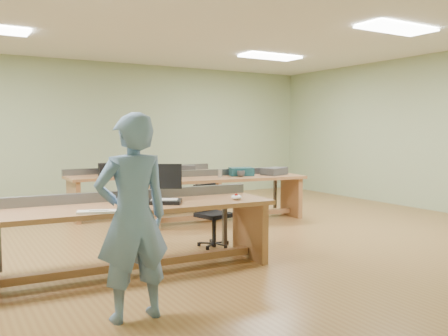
{
  "coord_description": "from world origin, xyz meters",
  "views": [
    {
      "loc": [
        -3.06,
        -6.1,
        1.54
      ],
      "look_at": [
        0.2,
        -0.6,
        1.03
      ],
      "focal_mm": 38.0,
      "sensor_mm": 36.0,
      "label": 1
    }
  ],
  "objects": [
    {
      "name": "workbench_mid",
      "position": [
        1.04,
        0.77,
        0.55
      ],
      "size": [
        2.83,
        1.1,
        0.86
      ],
      "rotation": [
        0.0,
        0.0,
        -0.13
      ],
      "color": "#9F6843",
      "rests_on": "floor"
    },
    {
      "name": "workbench_front",
      "position": [
        -1.35,
        -1.28,
        0.56
      ],
      "size": [
        3.12,
        1.01,
        0.86
      ],
      "rotation": [
        0.0,
        0.0,
        -0.06
      ],
      "color": "#9F6843",
      "rests_on": "floor"
    },
    {
      "name": "ceiling",
      "position": [
        0.0,
        0.0,
        3.0
      ],
      "size": [
        10.0,
        10.0,
        0.0
      ],
      "primitive_type": "plane",
      "color": "silver",
      "rests_on": "wall_back"
    },
    {
      "name": "floor",
      "position": [
        0.0,
        0.0,
        0.0
      ],
      "size": [
        10.0,
        10.0,
        0.0
      ],
      "primitive_type": "plane",
      "color": "olive",
      "rests_on": "ground"
    },
    {
      "name": "wall_front",
      "position": [
        0.0,
        -4.0,
        1.5
      ],
      "size": [
        10.0,
        0.04,
        3.0
      ],
      "primitive_type": "cube",
      "color": "#94A37B",
      "rests_on": "floor"
    },
    {
      "name": "wall_back",
      "position": [
        0.0,
        4.0,
        1.5
      ],
      "size": [
        10.0,
        0.04,
        3.0
      ],
      "primitive_type": "cube",
      "color": "#94A37B",
      "rests_on": "floor"
    },
    {
      "name": "parts_bin_teal",
      "position": [
        1.4,
        0.83,
        0.82
      ],
      "size": [
        0.48,
        0.41,
        0.14
      ],
      "primitive_type": "cube",
      "rotation": [
        0.0,
        0.0,
        -0.34
      ],
      "color": "#133940",
      "rests_on": "workbench_mid"
    },
    {
      "name": "parts_bin_grey",
      "position": [
        1.99,
        0.66,
        0.81
      ],
      "size": [
        0.53,
        0.43,
        0.13
      ],
      "primitive_type": "cube",
      "rotation": [
        0.0,
        0.0,
        0.34
      ],
      "color": "#353537",
      "rests_on": "workbench_mid"
    },
    {
      "name": "laptop_base",
      "position": [
        -1.02,
        -1.39,
        0.77
      ],
      "size": [
        0.45,
        0.43,
        0.04
      ],
      "primitive_type": "cube",
      "rotation": [
        0.0,
        0.0,
        -0.53
      ],
      "color": "black",
      "rests_on": "workbench_front"
    },
    {
      "name": "task_chair",
      "position": [
        -0.03,
        -0.67,
        0.3
      ],
      "size": [
        0.53,
        0.53,
        0.82
      ],
      "rotation": [
        0.0,
        0.0,
        0.23
      ],
      "color": "black",
      "rests_on": "floor"
    },
    {
      "name": "wall_right",
      "position": [
        5.0,
        0.0,
        1.5
      ],
      "size": [
        0.04,
        8.0,
        3.0
      ],
      "primitive_type": "cube",
      "color": "#94A37B",
      "rests_on": "floor"
    },
    {
      "name": "storage_box_back",
      "position": [
        -0.58,
        1.98,
        0.86
      ],
      "size": [
        0.43,
        0.34,
        0.22
      ],
      "primitive_type": "cube",
      "rotation": [
        0.0,
        0.0,
        -0.18
      ],
      "color": "black",
      "rests_on": "workbench_back"
    },
    {
      "name": "workbench_back",
      "position": [
        0.14,
        2.08,
        0.56
      ],
      "size": [
        2.9,
        0.81,
        0.86
      ],
      "rotation": [
        0.0,
        0.0,
        0.01
      ],
      "color": "#9F6843",
      "rests_on": "floor"
    },
    {
      "name": "drinks_can",
      "position": [
        0.92,
        0.75,
        0.82
      ],
      "size": [
        0.09,
        0.09,
        0.13
      ],
      "primitive_type": "cylinder",
      "rotation": [
        0.0,
        0.0,
        0.31
      ],
      "color": "silver",
      "rests_on": "workbench_mid"
    },
    {
      "name": "keyboard",
      "position": [
        -1.8,
        -1.63,
        0.76
      ],
      "size": [
        0.43,
        0.27,
        0.02
      ],
      "primitive_type": "cube",
      "rotation": [
        0.0,
        0.0,
        -0.35
      ],
      "color": "beige",
      "rests_on": "workbench_front"
    },
    {
      "name": "camera_bag",
      "position": [
        -1.28,
        -1.15,
        0.84
      ],
      "size": [
        0.28,
        0.2,
        0.17
      ],
      "primitive_type": "cube",
      "rotation": [
        0.0,
        0.0,
        -0.16
      ],
      "color": "black",
      "rests_on": "workbench_front"
    },
    {
      "name": "mug",
      "position": [
        1.29,
        0.67,
        0.8
      ],
      "size": [
        0.17,
        0.17,
        0.11
      ],
      "primitive_type": "imported",
      "rotation": [
        0.0,
        0.0,
        0.39
      ],
      "color": "#353537",
      "rests_on": "workbench_mid"
    },
    {
      "name": "person",
      "position": [
        -1.77,
        -2.48,
        0.84
      ],
      "size": [
        0.62,
        0.41,
        1.68
      ],
      "primitive_type": "imported",
      "rotation": [
        0.0,
        0.0,
        3.15
      ],
      "color": "slate",
      "rests_on": "floor"
    },
    {
      "name": "fluor_panels",
      "position": [
        0.0,
        0.0,
        2.97
      ],
      "size": [
        6.2,
        3.5,
        0.03
      ],
      "color": "white",
      "rests_on": "ceiling"
    },
    {
      "name": "tray_back",
      "position": [
        0.92,
        2.01,
        0.81
      ],
      "size": [
        0.38,
        0.33,
        0.13
      ],
      "primitive_type": "cube",
      "rotation": [
        0.0,
        0.0,
        -0.38
      ],
      "color": "#353537",
      "rests_on": "workbench_back"
    },
    {
      "name": "trackball_mouse",
      "position": [
        -0.2,
        -1.56,
        0.78
      ],
      "size": [
        0.16,
        0.18,
        0.06
      ],
      "primitive_type": "ellipsoid",
      "rotation": [
        0.0,
        0.0,
        -0.43
      ],
      "color": "white",
      "rests_on": "workbench_front"
    },
    {
      "name": "laptop_screen",
      "position": [
        -0.95,
        -1.27,
        1.03
      ],
      "size": [
        0.31,
        0.19,
        0.28
      ],
      "primitive_type": "cube",
      "rotation": [
        0.0,
        0.0,
        -0.53
      ],
      "color": "black",
      "rests_on": "laptop_base"
    }
  ]
}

